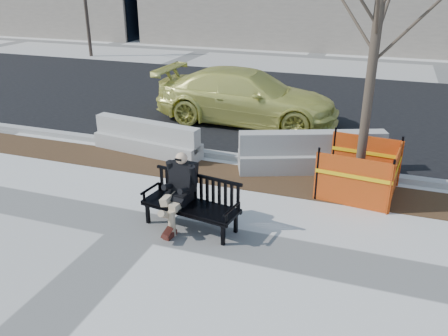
{
  "coord_description": "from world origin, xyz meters",
  "views": [
    {
      "loc": [
        3.77,
        -6.25,
        4.16
      ],
      "look_at": [
        1.25,
        0.85,
        0.95
      ],
      "focal_mm": 37.21,
      "sensor_mm": 36.0,
      "label": 1
    }
  ],
  "objects": [
    {
      "name": "ground",
      "position": [
        0.0,
        0.0,
        0.0
      ],
      "size": [
        120.0,
        120.0,
        0.0
      ],
      "primitive_type": "plane",
      "color": "beige",
      "rests_on": "ground"
    },
    {
      "name": "tree_fence",
      "position": [
        3.48,
        2.68,
        0.0
      ],
      "size": [
        2.39,
        2.39,
        5.44
      ],
      "primitive_type": null,
      "rotation": [
        0.0,
        0.0,
        -0.11
      ],
      "color": "#FD4D18",
      "rests_on": "ground"
    },
    {
      "name": "mulch_strip",
      "position": [
        0.0,
        2.6,
        0.0
      ],
      "size": [
        40.0,
        1.2,
        0.02
      ],
      "primitive_type": "cube",
      "color": "#47301C",
      "rests_on": "ground"
    },
    {
      "name": "sedan",
      "position": [
        -0.03,
        6.48,
        0.0
      ],
      "size": [
        5.38,
        2.28,
        1.55
      ],
      "primitive_type": "imported",
      "rotation": [
        0.0,
        0.0,
        1.55
      ],
      "color": "#D2CF5E",
      "rests_on": "ground"
    },
    {
      "name": "bench",
      "position": [
        0.85,
        0.25,
        0.0
      ],
      "size": [
        1.83,
        0.89,
        0.93
      ],
      "primitive_type": null,
      "rotation": [
        0.0,
        0.0,
        -0.16
      ],
      "color": "black",
      "rests_on": "ground"
    },
    {
      "name": "jersey_barrier_left",
      "position": [
        -1.6,
        3.24,
        0.0
      ],
      "size": [
        2.93,
        0.97,
        0.82
      ],
      "primitive_type": null,
      "rotation": [
        0.0,
        0.0,
        -0.14
      ],
      "color": "#ABA8A0",
      "rests_on": "ground"
    },
    {
      "name": "seated_man",
      "position": [
        0.62,
        0.34,
        0.0
      ],
      "size": [
        0.7,
        1.02,
        1.32
      ],
      "primitive_type": null,
      "rotation": [
        0.0,
        0.0,
        -0.16
      ],
      "color": "black",
      "rests_on": "ground"
    },
    {
      "name": "far_tree_left",
      "position": [
        -11.19,
        14.87,
        0.0
      ],
      "size": [
        2.53,
        2.53,
        5.33
      ],
      "primitive_type": null,
      "rotation": [
        0.0,
        0.0,
        0.35
      ],
      "color": "#413329",
      "rests_on": "ground"
    },
    {
      "name": "asphalt_street",
      "position": [
        0.0,
        8.8,
        0.0
      ],
      "size": [
        60.0,
        10.4,
        0.01
      ],
      "primitive_type": "cube",
      "color": "black",
      "rests_on": "ground"
    },
    {
      "name": "jersey_barrier_right",
      "position": [
        2.39,
        3.48,
        0.0
      ],
      "size": [
        3.25,
        1.79,
        0.93
      ],
      "primitive_type": null,
      "rotation": [
        0.0,
        0.0,
        0.38
      ],
      "color": "#9A9790",
      "rests_on": "ground"
    },
    {
      "name": "curb",
      "position": [
        0.0,
        3.55,
        0.06
      ],
      "size": [
        60.0,
        0.25,
        0.12
      ],
      "primitive_type": "cube",
      "color": "#9E9B93",
      "rests_on": "ground"
    }
  ]
}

